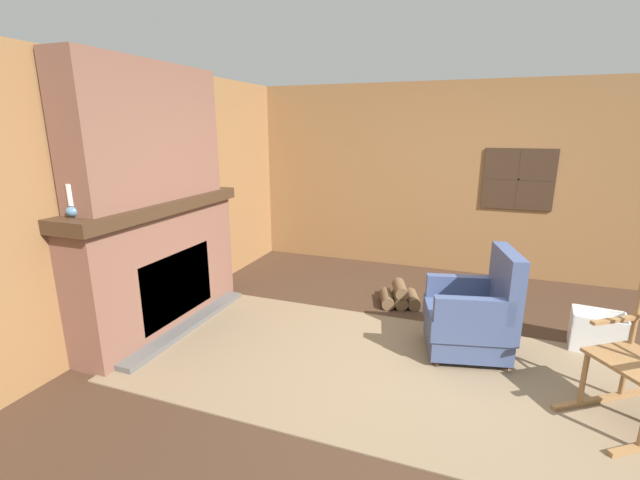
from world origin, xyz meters
TOP-DOWN VIEW (x-y plane):
  - ground_plane at (0.00, 0.00)m, footprint 14.00×14.00m
  - wood_panel_wall_left at (-2.74, 0.00)m, footprint 0.06×6.01m
  - wood_panel_wall_back at (0.02, 2.73)m, footprint 6.01×0.09m
  - fireplace_hearth at (-2.51, 0.00)m, footprint 0.59×1.99m
  - chimney_breast at (-2.52, 0.00)m, footprint 0.33×1.66m
  - area_rug at (-0.42, -0.06)m, footprint 4.01×1.94m
  - armchair at (0.33, 0.43)m, footprint 0.79×0.74m
  - firewood_stack at (-0.43, 1.28)m, footprint 0.50×0.46m
  - laundry_basket at (1.35, 0.90)m, footprint 0.44×0.35m
  - oil_lamp_vase at (-2.56, -0.82)m, footprint 0.11×0.11m
  - storage_case at (-2.56, 0.73)m, footprint 0.16×0.20m

SIDE VIEW (x-z plane):
  - ground_plane at x=0.00m, z-range 0.00..0.00m
  - area_rug at x=-0.42m, z-range 0.00..0.01m
  - firewood_stack at x=-0.43m, z-range -0.03..0.23m
  - laundry_basket at x=1.35m, z-range 0.00..0.34m
  - armchair at x=0.33m, z-range -0.12..0.82m
  - fireplace_hearth at x=-2.51m, z-range 0.00..1.24m
  - wood_panel_wall_left at x=-2.74m, z-range 0.00..2.46m
  - wood_panel_wall_back at x=0.02m, z-range 0.00..2.47m
  - storage_case at x=-2.56m, z-range 1.25..1.39m
  - oil_lamp_vase at x=-2.56m, z-range 1.21..1.46m
  - chimney_breast at x=-2.52m, z-range 1.25..2.44m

